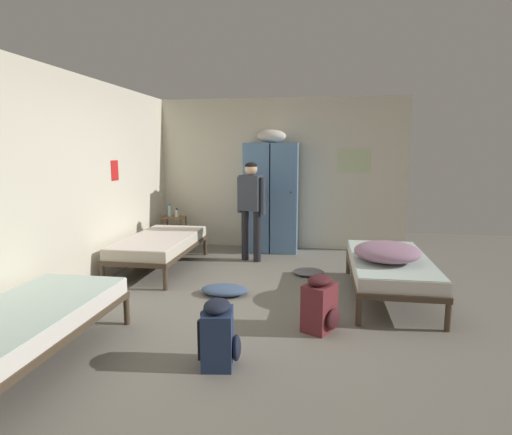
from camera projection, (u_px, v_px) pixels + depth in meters
ground_plane at (252, 304)px, 4.86m from camera, size 9.30×9.30×0.00m
room_backdrop at (182, 180)px, 6.07m from camera, size 4.35×5.87×2.62m
locker_bank at (271, 195)px, 7.29m from camera, size 0.90×0.55×2.07m
shelf_unit at (174, 229)px, 7.54m from camera, size 0.38×0.30×0.57m
bed_left_rear at (160, 243)px, 6.23m from camera, size 0.90×1.90×0.49m
bed_left_front at (24, 321)px, 3.40m from camera, size 0.90×1.90×0.49m
bed_right at (390, 266)px, 5.03m from camera, size 0.90×1.90×0.49m
bedding_heap at (387, 252)px, 4.82m from camera, size 0.73×0.76×0.21m
person_traveler at (251, 202)px, 6.61m from camera, size 0.46×0.30×1.55m
water_bottle at (170, 211)px, 7.52m from camera, size 0.06×0.06×0.23m
lotion_bottle at (177, 213)px, 7.45m from camera, size 0.06×0.06×0.16m
backpack_navy at (219, 335)px, 3.44m from camera, size 0.37×0.35×0.55m
backpack_maroon at (320, 305)px, 4.11m from camera, size 0.41×0.39×0.55m
clothes_pile_grey at (308, 272)px, 5.98m from camera, size 0.43×0.38×0.08m
clothes_pile_denim at (225, 290)px, 5.16m from camera, size 0.57×0.39×0.12m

